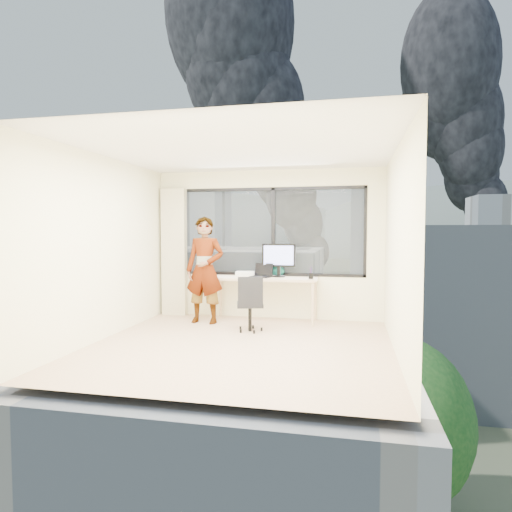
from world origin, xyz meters
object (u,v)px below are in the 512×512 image
(person, at_px, (205,270))
(game_console, at_px, (245,273))
(chair, at_px, (250,303))
(laptop, at_px, (261,271))
(handbag, at_px, (278,271))
(desk, at_px, (264,299))
(monitor, at_px, (279,260))

(person, relative_size, game_console, 5.51)
(chair, height_order, game_console, chair)
(laptop, xyz_separation_m, handbag, (0.25, 0.22, -0.02))
(chair, xyz_separation_m, laptop, (0.01, 0.81, 0.42))
(chair, bearing_deg, desk, 70.33)
(game_console, height_order, handbag, handbag)
(game_console, xyz_separation_m, laptop, (0.32, -0.18, 0.07))
(desk, bearing_deg, chair, -94.50)
(handbag, bearing_deg, laptop, -152.38)
(chair, bearing_deg, laptop, 74.38)
(game_console, bearing_deg, person, -144.11)
(monitor, bearing_deg, desk, -148.39)
(person, bearing_deg, handbag, 28.62)
(chair, bearing_deg, game_console, 92.30)
(monitor, bearing_deg, game_console, 176.89)
(desk, distance_m, handbag, 0.55)
(desk, height_order, monitor, monitor)
(desk, height_order, chair, chair)
(chair, distance_m, person, 1.09)
(desk, relative_size, monitor, 3.11)
(person, distance_m, handbag, 1.28)
(game_console, bearing_deg, monitor, -12.56)
(monitor, bearing_deg, person, -155.71)
(monitor, bearing_deg, laptop, -153.72)
(desk, xyz_separation_m, laptop, (-0.06, 0.00, 0.48))
(desk, height_order, person, person)
(desk, bearing_deg, laptop, 178.72)
(chair, bearing_deg, monitor, 57.44)
(laptop, bearing_deg, monitor, 39.49)
(chair, height_order, handbag, handbag)
(chair, xyz_separation_m, person, (-0.88, 0.46, 0.45))
(monitor, relative_size, laptop, 1.64)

